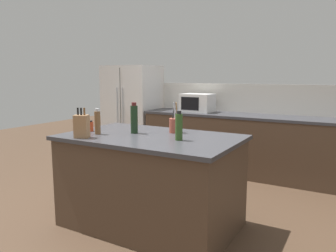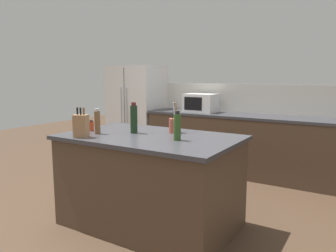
% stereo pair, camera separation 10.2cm
% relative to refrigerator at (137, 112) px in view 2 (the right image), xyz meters
% --- Properties ---
extents(ground_plane, '(14.00, 14.00, 0.00)m').
position_rel_refrigerator_xyz_m(ground_plane, '(1.86, -2.25, -0.86)').
color(ground_plane, '#473323').
extents(back_counter_run, '(3.29, 0.66, 0.94)m').
position_rel_refrigerator_xyz_m(back_counter_run, '(2.16, -0.05, -0.38)').
color(back_counter_run, '#4C3828').
rests_on(back_counter_run, ground_plane).
extents(wall_backsplash, '(3.25, 0.03, 0.46)m').
position_rel_refrigerator_xyz_m(wall_backsplash, '(2.16, 0.27, 0.31)').
color(wall_backsplash, beige).
rests_on(wall_backsplash, back_counter_run).
extents(kitchen_island, '(1.75, 1.09, 0.94)m').
position_rel_refrigerator_xyz_m(kitchen_island, '(1.86, -2.25, -0.38)').
color(kitchen_island, '#4C3828').
rests_on(kitchen_island, ground_plane).
extents(refrigerator, '(0.95, 0.75, 1.71)m').
position_rel_refrigerator_xyz_m(refrigerator, '(0.00, 0.00, 0.00)').
color(refrigerator, white).
rests_on(refrigerator, ground_plane).
extents(microwave, '(0.50, 0.39, 0.30)m').
position_rel_refrigerator_xyz_m(microwave, '(1.35, -0.05, 0.23)').
color(microwave, white).
rests_on(microwave, back_counter_run).
extents(knife_block, '(0.16, 0.14, 0.29)m').
position_rel_refrigerator_xyz_m(knife_block, '(1.35, -2.67, 0.20)').
color(knife_block, '#936B47').
rests_on(knife_block, kitchen_island).
extents(utensil_crock, '(0.12, 0.12, 0.32)m').
position_rel_refrigerator_xyz_m(utensil_crock, '(1.99, -1.98, 0.17)').
color(utensil_crock, brown).
rests_on(utensil_crock, kitchen_island).
extents(olive_oil_bottle, '(0.07, 0.07, 0.27)m').
position_rel_refrigerator_xyz_m(olive_oil_bottle, '(2.21, -2.31, 0.21)').
color(olive_oil_bottle, '#2D4C1E').
rests_on(olive_oil_bottle, kitchen_island).
extents(wine_bottle, '(0.07, 0.07, 0.32)m').
position_rel_refrigerator_xyz_m(wine_bottle, '(1.64, -2.22, 0.23)').
color(wine_bottle, black).
rests_on(wine_bottle, kitchen_island).
extents(spice_jar_paprika, '(0.05, 0.05, 0.12)m').
position_rel_refrigerator_xyz_m(spice_jar_paprika, '(1.16, -2.35, 0.14)').
color(spice_jar_paprika, '#B73D1E').
rests_on(spice_jar_paprika, kitchen_island).
extents(pepper_grinder, '(0.06, 0.06, 0.26)m').
position_rel_refrigerator_xyz_m(pepper_grinder, '(1.35, -2.45, 0.21)').
color(pepper_grinder, brown).
rests_on(pepper_grinder, kitchen_island).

